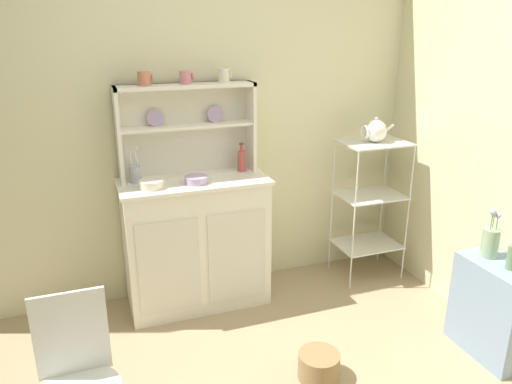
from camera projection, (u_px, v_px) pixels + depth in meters
wall_back at (197, 122)px, 3.40m from camera, size 3.84×0.05×2.50m
hutch_cabinet at (196, 241)px, 3.40m from camera, size 0.99×0.45×0.92m
hutch_shelf_unit at (186, 122)px, 3.28m from camera, size 0.92×0.18×0.61m
bakers_rack at (370, 194)px, 3.73m from camera, size 0.48×0.36×1.08m
side_shelf_blue at (495, 309)px, 2.91m from camera, size 0.28×0.48×0.59m
wire_chair at (75, 371)px, 2.06m from camera, size 0.36×0.36×0.85m
floor_basket at (319, 366)px, 2.76m from camera, size 0.24×0.24×0.15m
cup_terracotta_0 at (144, 79)px, 3.06m from camera, size 0.09×0.08×0.09m
cup_rose_1 at (185, 77)px, 3.15m from camera, size 0.09×0.08×0.08m
cup_cream_2 at (224, 75)px, 3.23m from camera, size 0.09×0.07×0.09m
bowl_mixing_large at (151, 184)px, 3.08m from camera, size 0.15×0.15×0.05m
bowl_floral_medium at (196, 180)px, 3.18m from camera, size 0.15×0.15×0.05m
jam_bottle at (241, 160)px, 3.42m from camera, size 0.05×0.05×0.20m
utensil_jar at (136, 173)px, 3.18m from camera, size 0.08×0.08×0.24m
porcelain_teapot at (375, 131)px, 3.57m from camera, size 0.25×0.16×0.19m
flower_vase at (490, 241)px, 2.89m from camera, size 0.10×0.10×0.30m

